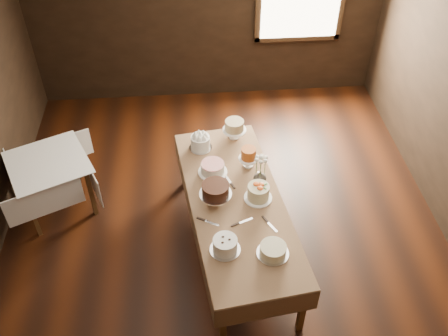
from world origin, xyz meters
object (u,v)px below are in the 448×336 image
cake_speckled (234,130)px  cake_server_c (228,179)px  cake_lattice (213,169)px  display_table (236,204)px  cake_caramel (248,158)px  side_table (49,167)px  cake_swirl (225,245)px  flower_vase (260,177)px  cake_server_e (212,223)px  cake_chocolate (216,194)px  cake_server_a (246,221)px  cake_meringue (200,143)px  cake_server_b (272,227)px  cake_flowers (258,193)px  cake_server_d (258,176)px  cake_cream (273,250)px

cake_speckled → cake_server_c: 0.73m
cake_speckled → cake_lattice: 0.66m
display_table → cake_caramel: 0.57m
side_table → cake_swirl: size_ratio=3.88×
display_table → flower_vase: flower_vase is taller
side_table → cake_caramel: (2.23, -0.28, 0.22)m
display_table → cake_server_e: cake_server_e is taller
side_table → cake_server_e: bearing=-31.4°
cake_swirl → cake_server_e: bearing=106.6°
cake_speckled → cake_chocolate: cake_speckled is taller
cake_chocolate → display_table: bearing=-3.2°
display_table → cake_server_a: size_ratio=10.36×
flower_vase → cake_chocolate: bearing=-153.6°
cake_meringue → cake_lattice: (0.11, -0.42, -0.02)m
cake_swirl → cake_server_b: (0.48, 0.24, -0.07)m
cake_server_c → cake_meringue: bearing=5.8°
cake_caramel → cake_server_e: 0.93m
flower_vase → cake_speckled: bearing=104.0°
cake_server_a → cake_speckled: bearing=67.1°
side_table → cake_flowers: 2.41m
display_table → cake_server_d: bearing=51.8°
side_table → cake_swirl: (1.88, -1.42, 0.18)m
display_table → side_table: size_ratio=2.23×
cake_server_b → side_table: bearing=-145.3°
side_table → cake_server_c: cake_server_c is taller
side_table → cake_server_b: bearing=-26.7°
side_table → cake_lattice: bearing=-11.0°
cake_lattice → cake_server_e: cake_lattice is taller
display_table → cake_lattice: (-0.21, 0.44, 0.11)m
cake_chocolate → cake_cream: cake_chocolate is taller
cake_swirl → cake_cream: size_ratio=0.96×
cake_swirl → cake_cream: cake_swirl is taller
cake_lattice → cake_chocolate: (0.00, -0.43, 0.05)m
cake_speckled → cake_server_e: (-0.35, -1.31, -0.10)m
side_table → cake_server_d: cake_server_d is taller
cake_flowers → cake_server_c: bearing=132.4°
cake_speckled → cake_swirl: size_ratio=1.07×
cake_speckled → cake_flowers: (0.14, -1.01, -0.03)m
cake_speckled → cake_server_b: 1.44m
cake_meringue → cake_server_b: size_ratio=1.24×
cake_chocolate → cake_server_d: 0.59m
flower_vase → cake_caramel: bearing=109.1°
cake_lattice → cake_server_a: 0.78m
cake_server_b → flower_vase: flower_vase is taller
cake_server_a → cake_server_b: same height
cake_lattice → cake_flowers: size_ratio=1.04×
cake_chocolate → flower_vase: size_ratio=2.31×
cake_meringue → flower_vase: (0.60, -0.61, -0.01)m
cake_caramel → cake_server_c: size_ratio=1.04×
cake_cream → cake_server_a: size_ratio=1.25×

